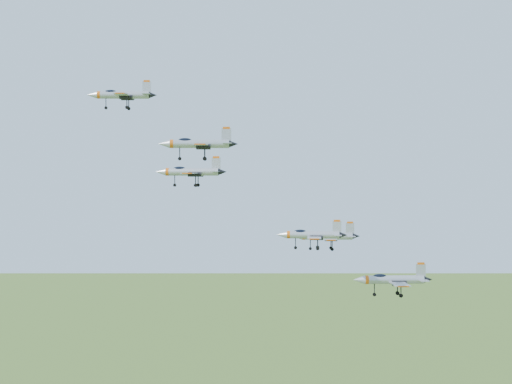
{
  "coord_description": "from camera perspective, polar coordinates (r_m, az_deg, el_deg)",
  "views": [
    {
      "loc": [
        14.46,
        -129.88,
        138.17
      ],
      "look_at": [
        5.94,
        -3.3,
        135.13
      ],
      "focal_mm": 50.0,
      "sensor_mm": 36.0,
      "label": 1
    }
  ],
  "objects": [
    {
      "name": "jet_left_low",
      "position": [
        140.0,
        5.55,
        -3.52
      ],
      "size": [
        13.36,
        11.04,
        3.57
      ],
      "rotation": [
        0.0,
        0.0,
        0.06
      ],
      "color": "#9C9FA7"
    },
    {
      "name": "jet_left_high",
      "position": [
        127.96,
        -5.3,
        1.63
      ],
      "size": [
        13.01,
        10.73,
        3.48
      ],
      "rotation": [
        0.0,
        0.0,
        -0.05
      ],
      "color": "#9C9FA7"
    },
    {
      "name": "jet_lead",
      "position": [
        145.13,
        -10.74,
        7.65
      ],
      "size": [
        13.95,
        11.58,
        3.73
      ],
      "rotation": [
        0.0,
        0.0,
        0.1
      ],
      "color": "#9C9FA7"
    },
    {
      "name": "jet_right_low",
      "position": [
        114.92,
        4.41,
        -3.42
      ],
      "size": [
        11.41,
        9.37,
        3.06
      ],
      "rotation": [
        0.0,
        0.0,
        -0.01
      ],
      "color": "#9C9FA7"
    },
    {
      "name": "jet_trail",
      "position": [
        126.63,
        10.8,
        -6.89
      ],
      "size": [
        14.0,
        11.63,
        3.74
      ],
      "rotation": [
        0.0,
        0.0,
        0.11
      ],
      "color": "#9C9FA7"
    },
    {
      "name": "jet_right_high",
      "position": [
        116.45,
        -4.74,
        3.87
      ],
      "size": [
        13.11,
        10.91,
        3.5
      ],
      "rotation": [
        0.0,
        0.0,
        0.12
      ],
      "color": "#9C9FA7"
    }
  ]
}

